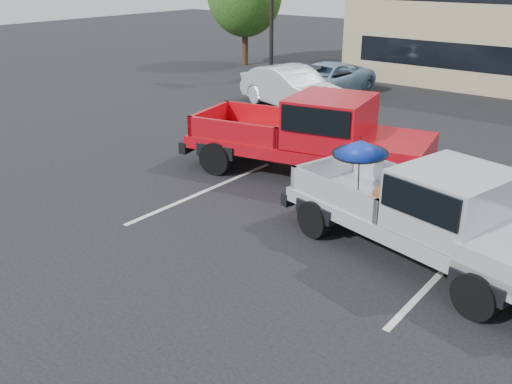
% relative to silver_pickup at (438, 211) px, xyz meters
% --- Properties ---
extents(ground, '(90.00, 90.00, 0.00)m').
position_rel_silver_pickup_xyz_m(ground, '(-2.72, -1.92, -1.05)').
color(ground, black).
rests_on(ground, ground).
extents(stripe_left, '(0.12, 5.00, 0.01)m').
position_rel_silver_pickup_xyz_m(stripe_left, '(-5.72, 0.08, -1.05)').
color(stripe_left, silver).
rests_on(stripe_left, ground).
extents(stripe_right, '(0.12, 5.00, 0.01)m').
position_rel_silver_pickup_xyz_m(stripe_right, '(0.28, 0.08, -1.05)').
color(stripe_right, silver).
rests_on(stripe_right, ground).
extents(silver_pickup, '(5.99, 3.27, 2.06)m').
position_rel_silver_pickup_xyz_m(silver_pickup, '(0.00, 0.00, 0.00)').
color(silver_pickup, black).
rests_on(silver_pickup, ground).
extents(red_pickup, '(6.72, 3.42, 2.11)m').
position_rel_silver_pickup_xyz_m(red_pickup, '(-4.08, 2.66, 0.10)').
color(red_pickup, black).
rests_on(red_pickup, ground).
extents(silver_sedan, '(4.97, 2.92, 1.55)m').
position_rel_silver_pickup_xyz_m(silver_sedan, '(-8.96, 8.37, -0.28)').
color(silver_sedan, silver).
rests_on(silver_sedan, ground).
extents(blue_suv, '(2.72, 5.04, 1.34)m').
position_rel_silver_pickup_xyz_m(blue_suv, '(-9.11, 10.87, -0.38)').
color(blue_suv, '#7EA1BD').
rests_on(blue_suv, ground).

